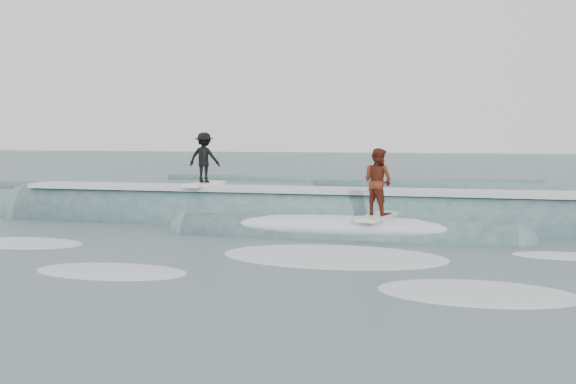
# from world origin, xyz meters

# --- Properties ---
(ground) EXTENTS (160.00, 160.00, 0.00)m
(ground) POSITION_xyz_m (0.00, 0.00, 0.00)
(ground) COLOR #3F545C
(ground) RESTS_ON ground
(breaking_wave) EXTENTS (20.70, 3.87, 2.17)m
(breaking_wave) POSITION_xyz_m (0.30, 3.84, 0.05)
(breaking_wave) COLOR #36585C
(breaking_wave) RESTS_ON ground
(surfer_black) EXTENTS (1.07, 2.06, 1.70)m
(surfer_black) POSITION_xyz_m (-2.99, 4.21, 1.97)
(surfer_black) COLOR white
(surfer_black) RESTS_ON ground
(surfer_red) EXTENTS (1.09, 2.07, 1.88)m
(surfer_red) POSITION_xyz_m (2.74, 2.01, 1.45)
(surfer_red) COLOR silver
(surfer_red) RESTS_ON ground
(whitewater) EXTENTS (15.82, 5.69, 0.10)m
(whitewater) POSITION_xyz_m (0.84, -1.58, 0.00)
(whitewater) COLOR silver
(whitewater) RESTS_ON ground
(far_swells) EXTENTS (39.86, 8.65, 0.80)m
(far_swells) POSITION_xyz_m (0.69, 17.65, 0.00)
(far_swells) COLOR #36585C
(far_swells) RESTS_ON ground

